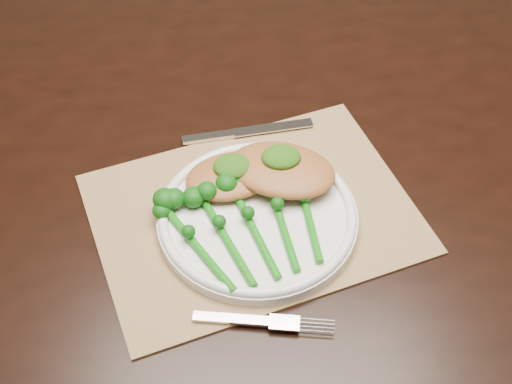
{
  "coord_description": "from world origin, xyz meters",
  "views": [
    {
      "loc": [
        -0.14,
        -0.56,
        1.47
      ],
      "look_at": [
        -0.12,
        0.04,
        0.78
      ],
      "focal_mm": 50.0,
      "sensor_mm": 36.0,
      "label": 1
    }
  ],
  "objects_px": {
    "placemat": "(253,213)",
    "dinner_plate": "(257,216)",
    "chicken_fillet_left": "(231,176)",
    "broccolini_bundle": "(255,231)",
    "dining_table": "(270,305)"
  },
  "relations": [
    {
      "from": "dining_table",
      "to": "broccolini_bundle",
      "type": "xyz_separation_m",
      "value": [
        -0.03,
        -0.14,
        0.4
      ]
    },
    {
      "from": "dinner_plate",
      "to": "broccolini_bundle",
      "type": "height_order",
      "value": "broccolini_bundle"
    },
    {
      "from": "dining_table",
      "to": "placemat",
      "type": "height_order",
      "value": "placemat"
    },
    {
      "from": "placemat",
      "to": "broccolini_bundle",
      "type": "bearing_deg",
      "value": -109.08
    },
    {
      "from": "placemat",
      "to": "dinner_plate",
      "type": "height_order",
      "value": "dinner_plate"
    },
    {
      "from": "dinner_plate",
      "to": "placemat",
      "type": "bearing_deg",
      "value": 107.35
    },
    {
      "from": "placemat",
      "to": "chicken_fillet_left",
      "type": "relative_size",
      "value": 3.34
    },
    {
      "from": "dining_table",
      "to": "chicken_fillet_left",
      "type": "relative_size",
      "value": 13.88
    },
    {
      "from": "chicken_fillet_left",
      "to": "dining_table",
      "type": "bearing_deg",
      "value": 25.99
    },
    {
      "from": "dining_table",
      "to": "placemat",
      "type": "bearing_deg",
      "value": -113.83
    },
    {
      "from": "dining_table",
      "to": "broccolini_bundle",
      "type": "distance_m",
      "value": 0.42
    },
    {
      "from": "dining_table",
      "to": "chicken_fillet_left",
      "type": "bearing_deg",
      "value": -142.51
    },
    {
      "from": "dinner_plate",
      "to": "broccolini_bundle",
      "type": "distance_m",
      "value": 0.03
    },
    {
      "from": "chicken_fillet_left",
      "to": "broccolini_bundle",
      "type": "relative_size",
      "value": 0.52
    },
    {
      "from": "broccolini_bundle",
      "to": "dining_table",
      "type": "bearing_deg",
      "value": 57.1
    }
  ]
}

